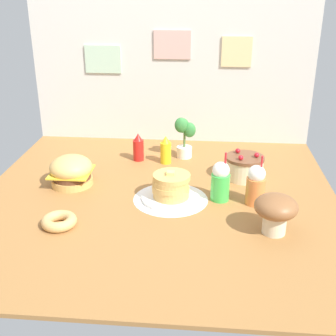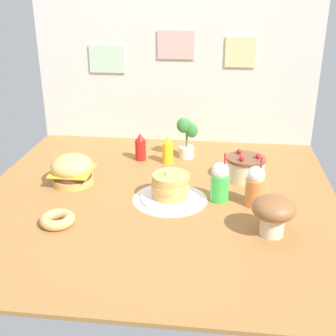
{
  "view_description": "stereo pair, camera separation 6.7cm",
  "coord_description": "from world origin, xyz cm",
  "px_view_note": "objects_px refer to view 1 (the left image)",
  "views": [
    {
      "loc": [
        24.83,
        -212.3,
        109.28
      ],
      "look_at": [
        4.96,
        9.75,
        13.34
      ],
      "focal_mm": 47.11,
      "sensor_mm": 36.0,
      "label": 1
    },
    {
      "loc": [
        31.46,
        -211.61,
        109.28
      ],
      "look_at": [
        4.96,
        9.75,
        13.34
      ],
      "focal_mm": 47.11,
      "sensor_mm": 36.0,
      "label": 2
    }
  ],
  "objects_px": {
    "cream_soda_cup": "(220,181)",
    "orange_float_cup": "(256,185)",
    "layer_cake": "(244,167)",
    "mustard_bottle": "(165,150)",
    "donut_pink_glaze": "(59,221)",
    "mushroom_stool": "(276,210)",
    "ketchup_bottle": "(138,148)",
    "burger": "(71,171)",
    "pancake_stack": "(171,188)",
    "potted_plant": "(184,136)"
  },
  "relations": [
    {
      "from": "pancake_stack",
      "to": "donut_pink_glaze",
      "type": "relative_size",
      "value": 1.83
    },
    {
      "from": "donut_pink_glaze",
      "to": "mustard_bottle",
      "type": "bearing_deg",
      "value": 62.62
    },
    {
      "from": "orange_float_cup",
      "to": "donut_pink_glaze",
      "type": "bearing_deg",
      "value": -161.56
    },
    {
      "from": "burger",
      "to": "ketchup_bottle",
      "type": "xyz_separation_m",
      "value": [
        0.33,
        0.4,
        0.0
      ]
    },
    {
      "from": "burger",
      "to": "potted_plant",
      "type": "distance_m",
      "value": 0.79
    },
    {
      "from": "orange_float_cup",
      "to": "potted_plant",
      "type": "xyz_separation_m",
      "value": [
        -0.41,
        0.63,
        0.04
      ]
    },
    {
      "from": "layer_cake",
      "to": "cream_soda_cup",
      "type": "relative_size",
      "value": 0.83
    },
    {
      "from": "layer_cake",
      "to": "donut_pink_glaze",
      "type": "height_order",
      "value": "layer_cake"
    },
    {
      "from": "layer_cake",
      "to": "donut_pink_glaze",
      "type": "relative_size",
      "value": 1.34
    },
    {
      "from": "cream_soda_cup",
      "to": "mushroom_stool",
      "type": "relative_size",
      "value": 1.36
    },
    {
      "from": "cream_soda_cup",
      "to": "mushroom_stool",
      "type": "bearing_deg",
      "value": -52.27
    },
    {
      "from": "layer_cake",
      "to": "ketchup_bottle",
      "type": "bearing_deg",
      "value": 161.49
    },
    {
      "from": "ketchup_bottle",
      "to": "cream_soda_cup",
      "type": "height_order",
      "value": "cream_soda_cup"
    },
    {
      "from": "layer_cake",
      "to": "orange_float_cup",
      "type": "bearing_deg",
      "value": -83.96
    },
    {
      "from": "burger",
      "to": "pancake_stack",
      "type": "distance_m",
      "value": 0.6
    },
    {
      "from": "cream_soda_cup",
      "to": "donut_pink_glaze",
      "type": "bearing_deg",
      "value": -155.79
    },
    {
      "from": "layer_cake",
      "to": "cream_soda_cup",
      "type": "xyz_separation_m",
      "value": [
        -0.15,
        -0.29,
        0.04
      ]
    },
    {
      "from": "cream_soda_cup",
      "to": "donut_pink_glaze",
      "type": "distance_m",
      "value": 0.85
    },
    {
      "from": "layer_cake",
      "to": "cream_soda_cup",
      "type": "bearing_deg",
      "value": -116.66
    },
    {
      "from": "ketchup_bottle",
      "to": "donut_pink_glaze",
      "type": "bearing_deg",
      "value": -106.36
    },
    {
      "from": "mustard_bottle",
      "to": "mushroom_stool",
      "type": "relative_size",
      "value": 0.91
    },
    {
      "from": "ketchup_bottle",
      "to": "cream_soda_cup",
      "type": "relative_size",
      "value": 0.67
    },
    {
      "from": "layer_cake",
      "to": "potted_plant",
      "type": "bearing_deg",
      "value": 140.99
    },
    {
      "from": "burger",
      "to": "potted_plant",
      "type": "bearing_deg",
      "value": 37.85
    },
    {
      "from": "potted_plant",
      "to": "mustard_bottle",
      "type": "bearing_deg",
      "value": -136.37
    },
    {
      "from": "mushroom_stool",
      "to": "donut_pink_glaze",
      "type": "bearing_deg",
      "value": -178.28
    },
    {
      "from": "layer_cake",
      "to": "orange_float_cup",
      "type": "xyz_separation_m",
      "value": [
        0.03,
        -0.32,
        0.04
      ]
    },
    {
      "from": "layer_cake",
      "to": "orange_float_cup",
      "type": "relative_size",
      "value": 0.83
    },
    {
      "from": "mustard_bottle",
      "to": "donut_pink_glaze",
      "type": "xyz_separation_m",
      "value": [
        -0.43,
        -0.83,
        -0.06
      ]
    },
    {
      "from": "burger",
      "to": "donut_pink_glaze",
      "type": "distance_m",
      "value": 0.47
    },
    {
      "from": "burger",
      "to": "orange_float_cup",
      "type": "xyz_separation_m",
      "value": [
        1.03,
        -0.14,
        0.02
      ]
    },
    {
      "from": "pancake_stack",
      "to": "donut_pink_glaze",
      "type": "xyz_separation_m",
      "value": [
        -0.51,
        -0.32,
        -0.04
      ]
    },
    {
      "from": "layer_cake",
      "to": "cream_soda_cup",
      "type": "distance_m",
      "value": 0.33
    },
    {
      "from": "donut_pink_glaze",
      "to": "pancake_stack",
      "type": "bearing_deg",
      "value": 32.41
    },
    {
      "from": "burger",
      "to": "cream_soda_cup",
      "type": "relative_size",
      "value": 0.88
    },
    {
      "from": "pancake_stack",
      "to": "cream_soda_cup",
      "type": "height_order",
      "value": "cream_soda_cup"
    },
    {
      "from": "potted_plant",
      "to": "mushroom_stool",
      "type": "bearing_deg",
      "value": -62.76
    },
    {
      "from": "orange_float_cup",
      "to": "layer_cake",
      "type": "bearing_deg",
      "value": 96.04
    },
    {
      "from": "pancake_stack",
      "to": "mushroom_stool",
      "type": "bearing_deg",
      "value": -30.05
    },
    {
      "from": "pancake_stack",
      "to": "ketchup_bottle",
      "type": "xyz_separation_m",
      "value": [
        -0.26,
        0.54,
        0.02
      ]
    },
    {
      "from": "pancake_stack",
      "to": "layer_cake",
      "type": "height_order",
      "value": "layer_cake"
    },
    {
      "from": "cream_soda_cup",
      "to": "orange_float_cup",
      "type": "distance_m",
      "value": 0.18
    },
    {
      "from": "pancake_stack",
      "to": "mustard_bottle",
      "type": "xyz_separation_m",
      "value": [
        -0.08,
        0.51,
        0.02
      ]
    },
    {
      "from": "donut_pink_glaze",
      "to": "mushroom_stool",
      "type": "relative_size",
      "value": 0.85
    },
    {
      "from": "pancake_stack",
      "to": "mushroom_stool",
      "type": "distance_m",
      "value": 0.59
    },
    {
      "from": "pancake_stack",
      "to": "layer_cake",
      "type": "xyz_separation_m",
      "value": [
        0.41,
        0.32,
        0.0
      ]
    },
    {
      "from": "ketchup_bottle",
      "to": "donut_pink_glaze",
      "type": "distance_m",
      "value": 0.9
    },
    {
      "from": "mustard_bottle",
      "to": "orange_float_cup",
      "type": "height_order",
      "value": "orange_float_cup"
    },
    {
      "from": "mushroom_stool",
      "to": "layer_cake",
      "type": "bearing_deg",
      "value": 99.05
    },
    {
      "from": "burger",
      "to": "ketchup_bottle",
      "type": "relative_size",
      "value": 1.33
    }
  ]
}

